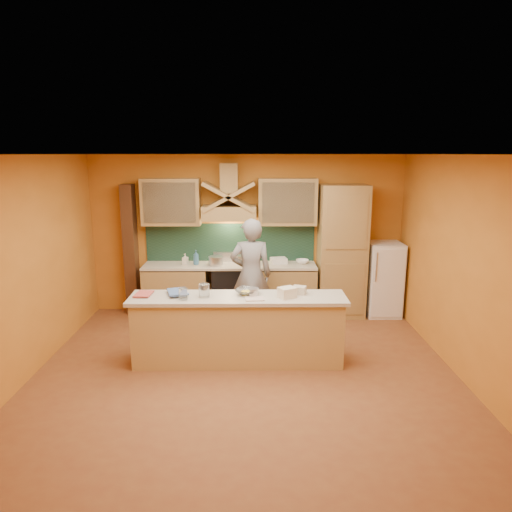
{
  "coord_description": "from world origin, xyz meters",
  "views": [
    {
      "loc": [
        0.1,
        -5.53,
        2.81
      ],
      "look_at": [
        0.15,
        0.9,
        1.36
      ],
      "focal_mm": 32.0,
      "sensor_mm": 36.0,
      "label": 1
    }
  ],
  "objects_px": {
    "person": "(251,275)",
    "mixing_bowl": "(247,292)",
    "fridge": "(383,279)",
    "kitchen_scale": "(253,293)",
    "stove": "(230,290)"
  },
  "relations": [
    {
      "from": "person",
      "to": "mixing_bowl",
      "type": "relative_size",
      "value": 6.03
    },
    {
      "from": "fridge",
      "to": "person",
      "type": "xyz_separation_m",
      "value": [
        -2.33,
        -0.68,
        0.26
      ]
    },
    {
      "from": "fridge",
      "to": "kitchen_scale",
      "type": "distance_m",
      "value": 2.99
    },
    {
      "from": "kitchen_scale",
      "to": "mixing_bowl",
      "type": "bearing_deg",
      "value": 132.04
    },
    {
      "from": "kitchen_scale",
      "to": "mixing_bowl",
      "type": "xyz_separation_m",
      "value": [
        -0.08,
        0.09,
        -0.01
      ]
    },
    {
      "from": "stove",
      "to": "person",
      "type": "xyz_separation_m",
      "value": [
        0.37,
        -0.68,
        0.46
      ]
    },
    {
      "from": "person",
      "to": "mixing_bowl",
      "type": "height_order",
      "value": "person"
    },
    {
      "from": "fridge",
      "to": "person",
      "type": "bearing_deg",
      "value": -163.71
    },
    {
      "from": "stove",
      "to": "kitchen_scale",
      "type": "height_order",
      "value": "kitchen_scale"
    },
    {
      "from": "fridge",
      "to": "kitchen_scale",
      "type": "bearing_deg",
      "value": -140.38
    },
    {
      "from": "mixing_bowl",
      "to": "stove",
      "type": "bearing_deg",
      "value": 100.25
    },
    {
      "from": "stove",
      "to": "fridge",
      "type": "bearing_deg",
      "value": 0.0
    },
    {
      "from": "person",
      "to": "mixing_bowl",
      "type": "bearing_deg",
      "value": 85.54
    },
    {
      "from": "fridge",
      "to": "kitchen_scale",
      "type": "relative_size",
      "value": 12.2
    },
    {
      "from": "person",
      "to": "fridge",
      "type": "bearing_deg",
      "value": -165.88
    }
  ]
}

